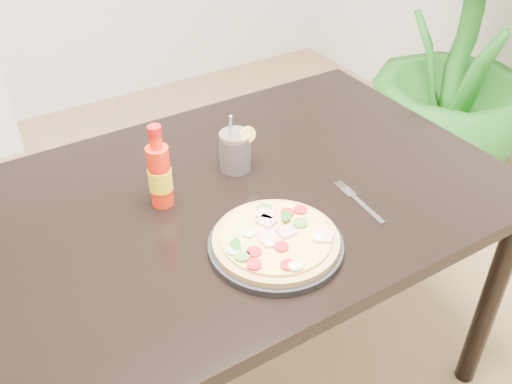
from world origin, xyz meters
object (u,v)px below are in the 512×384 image
hot_sauce_bottle (160,174)px  cola_cup (235,152)px  pizza (276,239)px  fork (358,200)px  dining_table (232,219)px  houseplant (461,56)px  plate (276,245)px

hot_sauce_bottle → cola_cup: (0.23, 0.04, -0.03)m
pizza → fork: (0.27, 0.04, -0.02)m
pizza → cola_cup: bearing=75.2°
dining_table → houseplant: (1.39, 0.47, -0.03)m
houseplant → cola_cup: bearing=-164.0°
hot_sauce_bottle → fork: hot_sauce_bottle is taller
fork → plate: bearing=-168.2°
plate → cola_cup: (0.08, 0.32, 0.04)m
hot_sauce_bottle → dining_table: bearing=-18.7°
fork → houseplant: (1.14, 0.66, -0.11)m
houseplant → pizza: bearing=-153.5°
pizza → fork: pizza is taller
plate → hot_sauce_bottle: bearing=116.9°
hot_sauce_bottle → fork: bearing=-31.1°
fork → houseplant: 1.32m
plate → hot_sauce_bottle: size_ratio=1.40×
hot_sauce_bottle → cola_cup: 0.23m
hot_sauce_bottle → fork: size_ratio=1.14×
plate → hot_sauce_bottle: hot_sauce_bottle is taller
cola_cup → fork: bearing=-57.7°
cola_cup → houseplant: bearing=16.0°
plate → fork: 0.27m
plate → fork: plate is taller
cola_cup → dining_table: bearing=-126.6°
fork → houseplant: bearing=34.2°
plate → cola_cup: 0.34m
houseplant → plate: bearing=-153.6°
fork → hot_sauce_bottle: bearing=152.9°
dining_table → hot_sauce_bottle: hot_sauce_bottle is taller
pizza → fork: bearing=7.9°
dining_table → pizza: bearing=-94.2°
cola_cup → houseplant: houseplant is taller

